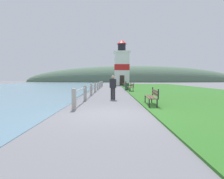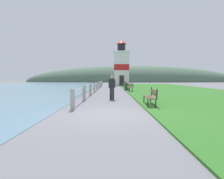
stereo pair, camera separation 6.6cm
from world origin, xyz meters
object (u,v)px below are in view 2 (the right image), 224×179
object	(u,v)px
lighthouse	(122,66)
park_bench_near	(152,96)
park_bench_midway	(131,87)
trash_bin	(127,87)
person_strolling	(113,87)
park_bench_far	(125,84)

from	to	relation	value
lighthouse	park_bench_near	bearing A→B (deg)	-89.72
park_bench_midway	lighthouse	xyz separation A→B (m)	(-0.05, 17.09, 3.38)
lighthouse	park_bench_midway	bearing A→B (deg)	-89.82
park_bench_midway	trash_bin	xyz separation A→B (m)	(-0.26, 1.77, -0.11)
park_bench_near	person_strolling	distance (m)	3.38
park_bench_midway	person_strolling	xyz separation A→B (m)	(-1.97, -7.12, 0.35)
park_bench_far	trash_bin	world-z (taller)	park_bench_far
park_bench_near	park_bench_midway	distance (m)	9.78
park_bench_near	park_bench_far	bearing A→B (deg)	-85.54
park_bench_near	lighthouse	xyz separation A→B (m)	(-0.13, 26.87, 3.38)
park_bench_far	lighthouse	distance (m)	8.32
park_bench_near	park_bench_far	distance (m)	19.27
park_bench_near	lighthouse	distance (m)	27.08
lighthouse	person_strolling	xyz separation A→B (m)	(-1.92, -24.21, -3.03)
park_bench_near	trash_bin	xyz separation A→B (m)	(-0.34, 11.55, -0.11)
park_bench_near	person_strolling	world-z (taller)	person_strolling
lighthouse	person_strolling	size ratio (longest dim) A/B	5.62
lighthouse	trash_bin	bearing A→B (deg)	-90.77
park_bench_far	trash_bin	bearing A→B (deg)	86.12
park_bench_midway	park_bench_near	bearing A→B (deg)	86.11
park_bench_far	lighthouse	xyz separation A→B (m)	(-0.09, 7.60, 3.38)
park_bench_near	park_bench_far	world-z (taller)	same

